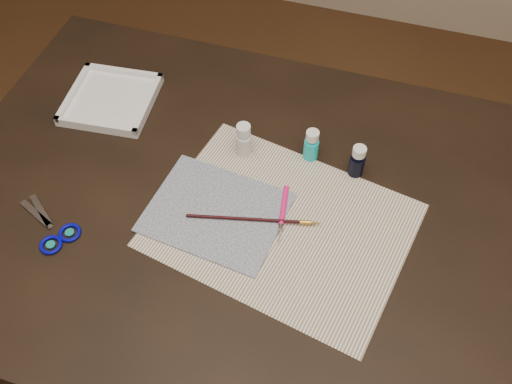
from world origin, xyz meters
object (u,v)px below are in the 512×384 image
(scissors, at_px, (44,224))
(palette_tray, at_px, (111,99))
(paint_bottle_cyan, at_px, (311,145))
(paint_bottle_white, at_px, (244,140))
(canvas, at_px, (216,212))
(paper, at_px, (282,225))
(paint_bottle_navy, at_px, (357,161))

(scissors, distance_m, palette_tray, 0.35)
(paint_bottle_cyan, relative_size, palette_tray, 0.40)
(paint_bottle_white, bearing_deg, canvas, -91.39)
(paper, relative_size, paint_bottle_white, 5.77)
(paper, bearing_deg, paint_bottle_white, 129.55)
(scissors, bearing_deg, canvas, -134.24)
(paint_bottle_navy, bearing_deg, paint_bottle_cyan, 171.52)
(paint_bottle_cyan, relative_size, scissors, 0.45)
(paint_bottle_white, height_order, paint_bottle_navy, paint_bottle_white)
(paper, bearing_deg, palette_tray, 155.85)
(scissors, relative_size, palette_tray, 0.88)
(paint_bottle_navy, bearing_deg, paint_bottle_white, -176.06)
(paper, height_order, scissors, scissors)
(paint_bottle_cyan, height_order, paint_bottle_navy, same)
(paper, bearing_deg, canvas, -175.12)
(paper, height_order, paint_bottle_white, paint_bottle_white)
(paint_bottle_white, xyz_separation_m, palette_tray, (-0.34, 0.05, -0.03))
(paper, bearing_deg, paint_bottle_cyan, 87.04)
(paint_bottle_navy, relative_size, palette_tray, 0.40)
(canvas, bearing_deg, scissors, -157.83)
(paint_bottle_white, bearing_deg, scissors, -136.99)
(paint_bottle_navy, distance_m, palette_tray, 0.58)
(paint_bottle_navy, distance_m, scissors, 0.63)
(scissors, bearing_deg, paint_bottle_cyan, -120.77)
(paint_bottle_white, relative_size, paint_bottle_cyan, 1.08)
(paint_bottle_white, bearing_deg, palette_tray, 170.92)
(canvas, relative_size, paint_bottle_white, 3.17)
(paper, xyz_separation_m, palette_tray, (-0.46, 0.21, 0.01))
(paint_bottle_cyan, xyz_separation_m, scissors, (-0.45, -0.32, -0.03))
(palette_tray, bearing_deg, paint_bottle_navy, -3.75)
(canvas, distance_m, scissors, 0.33)
(canvas, xyz_separation_m, paint_bottle_cyan, (0.14, 0.20, 0.03))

